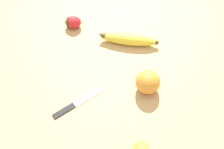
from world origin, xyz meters
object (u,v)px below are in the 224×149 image
object	(u,v)px
banana	(128,39)
strawberry	(72,22)
orange	(148,82)
paring_knife	(75,104)

from	to	relation	value
banana	strawberry	size ratio (longest dim) A/B	2.80
orange	paring_knife	world-z (taller)	orange
orange	banana	bearing A→B (deg)	-44.27
orange	strawberry	distance (m)	0.35
banana	strawberry	distance (m)	0.20
banana	orange	xyz separation A→B (m)	(-0.13, 0.13, 0.02)
banana	paring_knife	distance (m)	0.28
banana	orange	bearing A→B (deg)	114.78
banana	paring_knife	xyz separation A→B (m)	(0.03, 0.28, -0.02)
paring_knife	orange	bearing A→B (deg)	68.55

